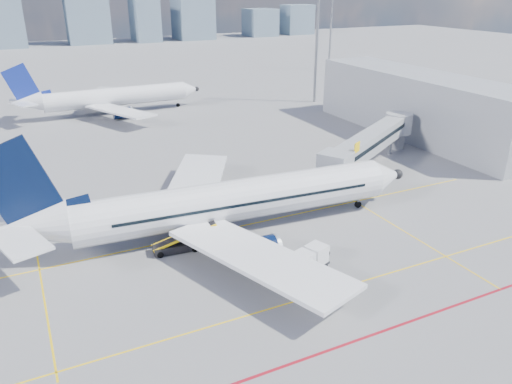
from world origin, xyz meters
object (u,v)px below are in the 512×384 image
cargo_dolly (310,259)px  belt_loader (178,245)px  second_aircraft (109,98)px  baggage_tug (317,251)px  ramp_worker (320,258)px  main_aircraft (220,203)px

cargo_dolly → belt_loader: size_ratio=0.67×
second_aircraft → baggage_tug: bearing=-85.5°
second_aircraft → baggage_tug: (6.27, -63.82, -2.50)m
ramp_worker → baggage_tug: bearing=14.1°
main_aircraft → ramp_worker: (5.26, -10.19, -2.23)m
baggage_tug → belt_loader: bearing=127.5°
belt_loader → ramp_worker: 13.37m
main_aircraft → second_aircraft: 55.23m
main_aircraft → cargo_dolly: 11.17m
main_aircraft → belt_loader: main_aircraft is taller
main_aircraft → baggage_tug: 10.75m
main_aircraft → belt_loader: (-5.09, -1.74, -2.57)m
main_aircraft → cargo_dolly: bearing=-63.5°
cargo_dolly → ramp_worker: bearing=-22.7°
baggage_tug → ramp_worker: (-0.70, -1.60, 0.26)m
main_aircraft → belt_loader: bearing=-157.1°
main_aircraft → second_aircraft: main_aircraft is taller
ramp_worker → second_aircraft: bearing=42.6°
cargo_dolly → belt_loader: 12.53m
belt_loader → baggage_tug: bearing=-25.5°
second_aircraft → cargo_dolly: (4.50, -65.37, -2.08)m
ramp_worker → belt_loader: bearing=88.6°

